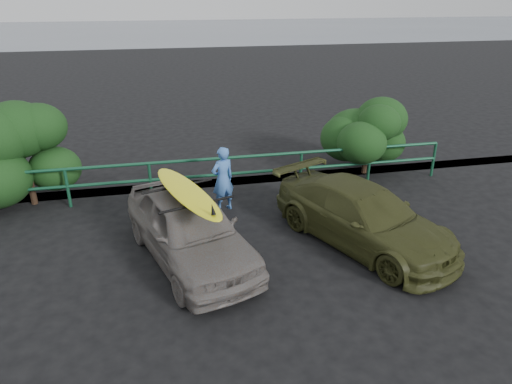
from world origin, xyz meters
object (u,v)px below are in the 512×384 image
guardrail (190,178)px  olive_vehicle (363,216)px  sedan (189,228)px  man (223,179)px  surfboard (187,192)px

guardrail → olive_vehicle: 4.63m
sedan → man: bearing=47.3°
olive_vehicle → man: 3.45m
guardrail → man: man is taller
sedan → olive_vehicle: bearing=-19.5°
guardrail → olive_vehicle: olive_vehicle is taller
guardrail → surfboard: surfboard is taller
man → surfboard: bearing=42.3°
surfboard → olive_vehicle: bearing=-19.5°
guardrail → olive_vehicle: size_ratio=3.26×
guardrail → sedan: 3.07m
surfboard → man: bearing=47.3°
olive_vehicle → man: (-2.65, 2.20, 0.19)m
olive_vehicle → guardrail: bearing=111.9°
sedan → man: (0.97, 2.09, 0.12)m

